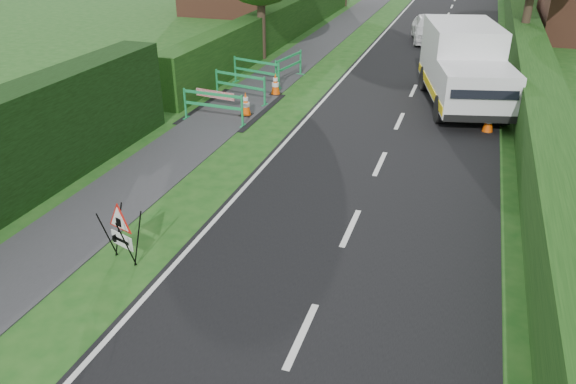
# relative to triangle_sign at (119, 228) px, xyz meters

# --- Properties ---
(ground) EXTENTS (120.00, 120.00, 0.00)m
(ground) POSITION_rel_triangle_sign_xyz_m (1.34, -1.96, -0.73)
(ground) COLOR #194B15
(ground) RESTS_ON ground
(road_surface) EXTENTS (6.00, 90.00, 0.02)m
(road_surface) POSITION_rel_triangle_sign_xyz_m (3.84, 33.04, -0.72)
(road_surface) COLOR black
(road_surface) RESTS_ON ground
(footpath) EXTENTS (2.00, 90.00, 0.02)m
(footpath) POSITION_rel_triangle_sign_xyz_m (-1.66, 33.04, -0.72)
(footpath) COLOR #2D2D30
(footpath) RESTS_ON ground
(hedge_west_far) EXTENTS (1.00, 24.00, 1.80)m
(hedge_west_far) POSITION_rel_triangle_sign_xyz_m (-3.66, 20.04, -0.73)
(hedge_west_far) COLOR #14380F
(hedge_west_far) RESTS_ON ground
(hedge_east) EXTENTS (1.20, 50.00, 1.50)m
(hedge_east) POSITION_rel_triangle_sign_xyz_m (7.84, 14.04, -0.73)
(hedge_east) COLOR #14380F
(hedge_east) RESTS_ON ground
(triangle_sign) EXTENTS (0.91, 0.91, 1.05)m
(triangle_sign) POSITION_rel_triangle_sign_xyz_m (0.00, 0.00, 0.00)
(triangle_sign) COLOR black
(triangle_sign) RESTS_ON ground
(works_van) EXTENTS (3.45, 5.99, 2.57)m
(works_van) POSITION_rel_triangle_sign_xyz_m (5.52, 11.96, 0.64)
(works_van) COLOR silver
(works_van) RESTS_ON ground
(traffic_cone_0) EXTENTS (0.38, 0.38, 0.79)m
(traffic_cone_0) POSITION_rel_triangle_sign_xyz_m (6.48, 9.43, -0.34)
(traffic_cone_0) COLOR black
(traffic_cone_0) RESTS_ON ground
(traffic_cone_1) EXTENTS (0.38, 0.38, 0.79)m
(traffic_cone_1) POSITION_rel_triangle_sign_xyz_m (6.40, 11.53, -0.34)
(traffic_cone_1) COLOR black
(traffic_cone_1) RESTS_ON ground
(traffic_cone_2) EXTENTS (0.38, 0.38, 0.79)m
(traffic_cone_2) POSITION_rel_triangle_sign_xyz_m (6.69, 13.09, -0.34)
(traffic_cone_2) COLOR black
(traffic_cone_2) RESTS_ON ground
(traffic_cone_3) EXTENTS (0.38, 0.38, 0.79)m
(traffic_cone_3) POSITION_rel_triangle_sign_xyz_m (-0.98, 8.55, -0.34)
(traffic_cone_3) COLOR black
(traffic_cone_3) RESTS_ON ground
(traffic_cone_4) EXTENTS (0.38, 0.38, 0.79)m
(traffic_cone_4) POSITION_rel_triangle_sign_xyz_m (-0.84, 11.03, -0.34)
(traffic_cone_4) COLOR black
(traffic_cone_4) RESTS_ON ground
(ped_barrier_0) EXTENTS (2.08, 0.46, 1.00)m
(ped_barrier_0) POSITION_rel_triangle_sign_xyz_m (-1.69, 7.63, -0.10)
(ped_barrier_0) COLOR #1A934C
(ped_barrier_0) RESTS_ON ground
(ped_barrier_1) EXTENTS (2.09, 0.77, 1.00)m
(ped_barrier_1) POSITION_rel_triangle_sign_xyz_m (-1.74, 9.91, -0.10)
(ped_barrier_1) COLOR #1A934C
(ped_barrier_1) RESTS_ON ground
(ped_barrier_2) EXTENTS (2.08, 0.84, 1.00)m
(ped_barrier_2) POSITION_rel_triangle_sign_xyz_m (-1.90, 11.88, -0.10)
(ped_barrier_2) COLOR #1A934C
(ped_barrier_2) RESTS_ON ground
(ped_barrier_3) EXTENTS (0.71, 2.09, 1.00)m
(ped_barrier_3) POSITION_rel_triangle_sign_xyz_m (-0.97, 12.94, -0.10)
(ped_barrier_3) COLOR #1A934C
(ped_barrier_3) RESTS_ON ground
(redwhite_plank) EXTENTS (1.49, 0.27, 0.25)m
(redwhite_plank) POSITION_rel_triangle_sign_xyz_m (-2.28, 9.02, -0.73)
(redwhite_plank) COLOR red
(redwhite_plank) RESTS_ON ground
(hatchback_car) EXTENTS (2.20, 4.08, 1.32)m
(hatchback_car) POSITION_rel_triangle_sign_xyz_m (3.41, 22.08, -0.07)
(hatchback_car) COLOR white
(hatchback_car) RESTS_ON ground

